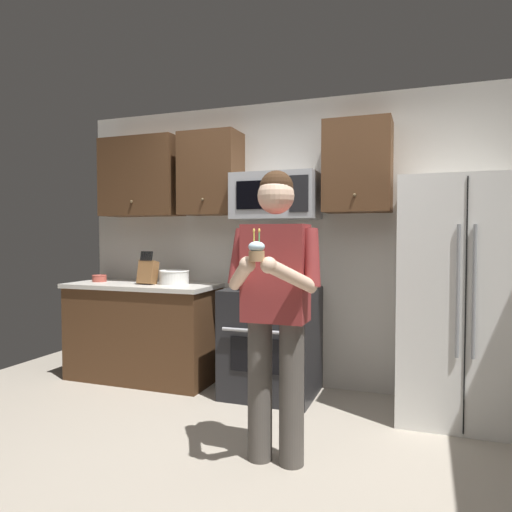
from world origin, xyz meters
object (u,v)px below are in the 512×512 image
object	(u,v)px
refrigerator	(462,299)
cupcake	(257,251)
knife_block	(148,272)
bowl_large_white	(174,277)
microwave	(276,196)
oven_range	(271,342)
bowl_small_colored	(99,278)
person	(275,299)

from	to	relation	value
refrigerator	cupcake	xyz separation A→B (m)	(-1.10, -1.46, 0.39)
knife_block	bowl_large_white	world-z (taller)	knife_block
microwave	knife_block	distance (m)	1.40
oven_range	bowl_small_colored	bearing A→B (deg)	179.29
microwave	bowl_small_colored	size ratio (longest dim) A/B	5.20
refrigerator	cupcake	bearing A→B (deg)	-126.99
knife_block	person	world-z (taller)	person
microwave	knife_block	size ratio (longest dim) A/B	2.31
refrigerator	cupcake	world-z (taller)	refrigerator
microwave	bowl_large_white	size ratio (longest dim) A/B	2.60
microwave	knife_block	xyz separation A→B (m)	(-1.21, -0.15, -0.68)
bowl_large_white	cupcake	world-z (taller)	cupcake
microwave	bowl_large_white	xyz separation A→B (m)	(-0.98, -0.06, -0.73)
oven_range	bowl_large_white	size ratio (longest dim) A/B	3.28
knife_block	cupcake	xyz separation A→B (m)	(1.61, -1.47, 0.26)
bowl_small_colored	person	bearing A→B (deg)	-28.37
bowl_small_colored	person	world-z (taller)	person
bowl_large_white	person	size ratio (longest dim) A/B	0.16
refrigerator	cupcake	size ratio (longest dim) A/B	10.35
refrigerator	cupcake	distance (m)	1.87
oven_range	person	world-z (taller)	person
refrigerator	bowl_small_colored	world-z (taller)	refrigerator
bowl_large_white	bowl_small_colored	size ratio (longest dim) A/B	2.00
knife_block	bowl_small_colored	size ratio (longest dim) A/B	2.25
microwave	bowl_small_colored	xyz separation A→B (m)	(-1.80, -0.10, -0.77)
oven_range	knife_block	distance (m)	1.34
person	cupcake	distance (m)	0.44
bowl_small_colored	cupcake	size ratio (longest dim) A/B	0.82
knife_block	cupcake	distance (m)	2.20
bowl_small_colored	knife_block	bearing A→B (deg)	-5.02
cupcake	bowl_small_colored	bearing A→B (deg)	145.43
person	oven_range	bearing A→B (deg)	108.96
bowl_large_white	cupcake	xyz separation A→B (m)	(1.38, -1.56, 0.30)
bowl_large_white	person	xyz separation A→B (m)	(1.38, -1.23, 0.01)
oven_range	knife_block	xyz separation A→B (m)	(-1.21, -0.03, 0.58)
refrigerator	bowl_small_colored	distance (m)	3.31
refrigerator	person	bearing A→B (deg)	-134.20
microwave	refrigerator	bearing A→B (deg)	-6.03
microwave	refrigerator	world-z (taller)	microwave
cupcake	person	bearing A→B (deg)	90.00
microwave	oven_range	bearing A→B (deg)	-90.02
bowl_small_colored	refrigerator	bearing A→B (deg)	-1.07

